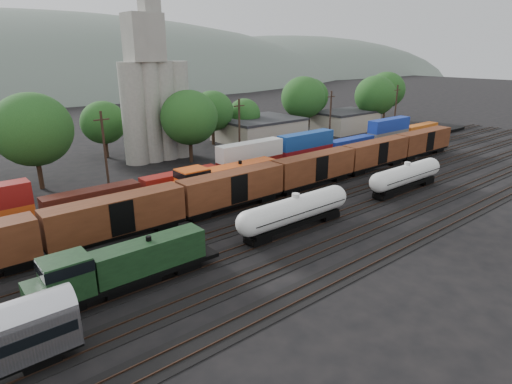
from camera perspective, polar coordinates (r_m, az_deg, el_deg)
ground at (r=53.77m, az=2.02°, el=-3.38°), size 600.00×600.00×0.00m
tracks at (r=53.75m, az=2.02°, el=-3.34°), size 180.00×33.20×0.20m
green_locomotive at (r=38.39m, az=-17.91°, el=-9.54°), size 16.81×2.97×4.45m
tank_car_a at (r=48.96m, az=5.26°, el=-2.47°), size 16.46×2.95×4.31m
tank_car_b at (r=66.31m, az=19.39°, el=2.11°), size 16.10×2.88×4.22m
orange_locomotive at (r=60.07m, az=-4.57°, el=1.68°), size 19.15×3.19×4.79m
boxcar_string at (r=51.10m, az=-10.07°, el=-1.12°), size 122.80×2.90×4.20m
container_wall at (r=62.04m, az=-10.43°, el=1.87°), size 160.00×2.60×5.80m
grain_silo at (r=82.29m, az=-13.33°, el=11.87°), size 13.40×5.00×29.00m
industrial_sheds at (r=84.53m, az=-10.64°, el=6.23°), size 119.38×17.26×5.10m
tree_band at (r=85.45m, az=-11.04°, el=10.07°), size 167.81×23.45×14.32m
utility_poles at (r=69.30m, az=-10.17°, el=6.69°), size 122.20×0.36×12.00m
distant_hills at (r=305.35m, az=-28.85°, el=8.55°), size 860.00×286.00×130.00m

